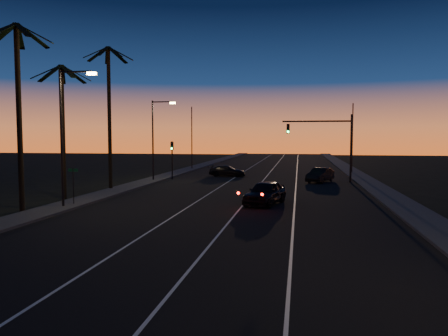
% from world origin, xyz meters
% --- Properties ---
extents(road, '(20.00, 170.00, 0.01)m').
position_xyz_m(road, '(0.00, 30.00, 0.01)').
color(road, black).
rests_on(road, ground).
extents(sidewalk_left, '(2.40, 170.00, 0.16)m').
position_xyz_m(sidewalk_left, '(-11.20, 30.00, 0.08)').
color(sidewalk_left, '#353533').
rests_on(sidewalk_left, ground).
extents(sidewalk_right, '(2.40, 170.00, 0.16)m').
position_xyz_m(sidewalk_right, '(11.20, 30.00, 0.08)').
color(sidewalk_right, '#353533').
rests_on(sidewalk_right, ground).
extents(lane_stripe_left, '(0.12, 160.00, 0.01)m').
position_xyz_m(lane_stripe_left, '(-3.00, 30.00, 0.02)').
color(lane_stripe_left, silver).
rests_on(lane_stripe_left, road).
extents(lane_stripe_mid, '(0.12, 160.00, 0.01)m').
position_xyz_m(lane_stripe_mid, '(0.50, 30.00, 0.02)').
color(lane_stripe_mid, silver).
rests_on(lane_stripe_mid, road).
extents(lane_stripe_right, '(0.12, 160.00, 0.01)m').
position_xyz_m(lane_stripe_right, '(4.00, 30.00, 0.02)').
color(lane_stripe_right, silver).
rests_on(lane_stripe_right, road).
extents(palm_near, '(4.25, 4.16, 11.53)m').
position_xyz_m(palm_near, '(-12.60, 18.00, 7.07)').
color(palm_near, black).
rests_on(palm_near, ground).
extents(palm_mid, '(4.25, 4.16, 10.03)m').
position_xyz_m(palm_mid, '(-13.20, 24.00, 6.25)').
color(palm_mid, black).
rests_on(palm_mid, ground).
extents(palm_far, '(4.25, 4.16, 12.53)m').
position_xyz_m(palm_far, '(-12.20, 30.00, 7.61)').
color(palm_far, black).
rests_on(palm_far, ground).
extents(streetlight_left_near, '(2.55, 0.26, 9.00)m').
position_xyz_m(streetlight_left_near, '(-10.70, 20.00, 5.32)').
color(streetlight_left_near, black).
rests_on(streetlight_left_near, ground).
extents(streetlight_left_far, '(2.55, 0.26, 8.50)m').
position_xyz_m(streetlight_left_far, '(-10.69, 38.00, 5.06)').
color(streetlight_left_far, black).
rests_on(streetlight_left_far, ground).
extents(street_sign, '(0.70, 0.06, 2.60)m').
position_xyz_m(street_sign, '(-10.80, 21.00, 1.66)').
color(street_sign, black).
rests_on(street_sign, ground).
extents(signal_mast, '(7.10, 0.41, 7.00)m').
position_xyz_m(signal_mast, '(7.14, 39.99, 4.78)').
color(signal_mast, black).
rests_on(signal_mast, ground).
extents(signal_post, '(0.28, 0.37, 4.20)m').
position_xyz_m(signal_post, '(-9.50, 39.98, 2.89)').
color(signal_post, black).
rests_on(signal_post, ground).
extents(far_pole_left, '(0.14, 0.14, 9.00)m').
position_xyz_m(far_pole_left, '(-11.00, 55.00, 4.50)').
color(far_pole_left, black).
rests_on(far_pole_left, ground).
extents(far_pole_right, '(0.14, 0.14, 9.00)m').
position_xyz_m(far_pole_right, '(11.00, 52.00, 4.50)').
color(far_pole_right, black).
rests_on(far_pole_right, ground).
extents(lead_car, '(3.18, 5.61, 1.63)m').
position_xyz_m(lead_car, '(1.97, 23.94, 0.83)').
color(lead_car, black).
rests_on(lead_car, road).
extents(right_car, '(3.17, 4.71, 1.47)m').
position_xyz_m(right_car, '(6.45, 39.87, 0.75)').
color(right_car, black).
rests_on(right_car, road).
extents(cross_car, '(4.50, 2.12, 1.27)m').
position_xyz_m(cross_car, '(-4.13, 44.73, 0.65)').
color(cross_car, black).
rests_on(cross_car, road).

